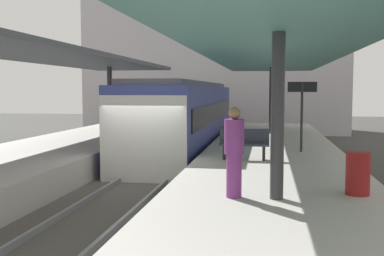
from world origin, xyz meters
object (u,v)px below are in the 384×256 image
(platform_bench, at_px, (244,143))
(platform_sign, at_px, (302,100))
(passenger_near_bench, at_px, (234,151))
(commuter_train, at_px, (186,117))
(litter_bin, at_px, (358,174))

(platform_bench, distance_m, platform_sign, 2.81)
(platform_sign, relative_size, passenger_near_bench, 1.34)
(commuter_train, xyz_separation_m, litter_bin, (5.30, -11.34, -0.33))
(platform_bench, bearing_deg, commuter_train, 112.29)
(platform_sign, xyz_separation_m, passenger_near_bench, (-1.65, -6.56, -0.77))
(commuter_train, distance_m, platform_sign, 7.18)
(commuter_train, xyz_separation_m, passenger_near_bench, (3.03, -11.92, 0.13))
(platform_bench, relative_size, passenger_near_bench, 0.85)
(commuter_train, height_order, litter_bin, commuter_train)
(platform_bench, height_order, litter_bin, platform_bench)
(passenger_near_bench, bearing_deg, platform_bench, 90.62)
(platform_sign, xyz_separation_m, litter_bin, (0.61, -5.97, -1.22))
(platform_bench, height_order, platform_sign, platform_sign)
(platform_sign, distance_m, litter_bin, 6.13)
(litter_bin, bearing_deg, platform_bench, 119.72)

